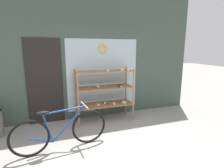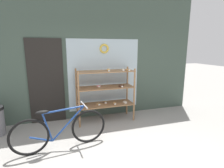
# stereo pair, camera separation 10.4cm
# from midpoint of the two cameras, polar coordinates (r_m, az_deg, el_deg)

# --- Properties ---
(storefront_facade) EXTENTS (5.71, 0.13, 3.36)m
(storefront_facade) POSITION_cam_midpoint_polar(r_m,az_deg,el_deg) (4.69, -6.57, 8.82)
(storefront_facade) COLOR #3D4C42
(storefront_facade) RESTS_ON ground_plane
(display_case) EXTENTS (1.45, 0.53, 1.37)m
(display_case) POSITION_cam_midpoint_polar(r_m,az_deg,el_deg) (4.46, -2.92, -1.72)
(display_case) COLOR #8E6642
(display_case) RESTS_ON ground_plane
(bicycle) EXTENTS (1.75, 0.46, 0.81)m
(bicycle) POSITION_cam_midpoint_polar(r_m,az_deg,el_deg) (3.49, -17.17, -14.48)
(bicycle) COLOR black
(bicycle) RESTS_ON ground_plane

